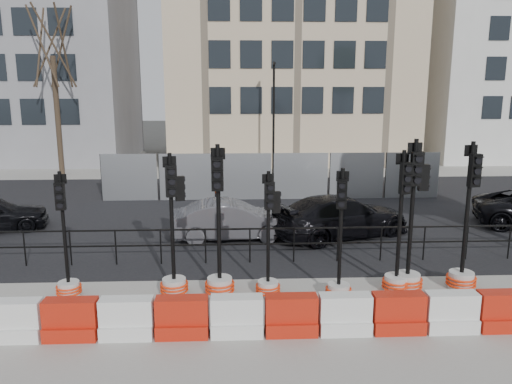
{
  "coord_description": "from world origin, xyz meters",
  "views": [
    {
      "loc": [
        -1.59,
        -11.71,
        4.73
      ],
      "look_at": [
        -0.96,
        3.0,
        1.61
      ],
      "focal_mm": 35.0,
      "sensor_mm": 36.0,
      "label": 1
    }
  ],
  "objects_px": {
    "traffic_signal_a": "(67,272)",
    "car_c": "(341,216)",
    "traffic_signal_h": "(463,260)",
    "traffic_signal_d": "(269,267)"
  },
  "relations": [
    {
      "from": "traffic_signal_d",
      "to": "car_c",
      "type": "height_order",
      "value": "traffic_signal_d"
    },
    {
      "from": "traffic_signal_a",
      "to": "car_c",
      "type": "distance_m",
      "value": 8.43
    },
    {
      "from": "traffic_signal_d",
      "to": "traffic_signal_h",
      "type": "bearing_deg",
      "value": -7.18
    },
    {
      "from": "car_c",
      "to": "traffic_signal_h",
      "type": "bearing_deg",
      "value": -177.74
    },
    {
      "from": "car_c",
      "to": "traffic_signal_a",
      "type": "bearing_deg",
      "value": 98.96
    },
    {
      "from": "traffic_signal_h",
      "to": "car_c",
      "type": "xyz_separation_m",
      "value": [
        -1.99,
        4.35,
        -0.06
      ]
    },
    {
      "from": "traffic_signal_d",
      "to": "traffic_signal_h",
      "type": "xyz_separation_m",
      "value": [
        4.61,
        0.18,
        0.03
      ]
    },
    {
      "from": "traffic_signal_h",
      "to": "traffic_signal_a",
      "type": "bearing_deg",
      "value": 169.0
    },
    {
      "from": "traffic_signal_d",
      "to": "car_c",
      "type": "bearing_deg",
      "value": 50.55
    },
    {
      "from": "traffic_signal_a",
      "to": "car_c",
      "type": "height_order",
      "value": "traffic_signal_a"
    }
  ]
}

